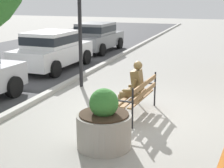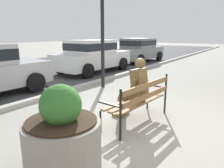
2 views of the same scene
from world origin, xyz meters
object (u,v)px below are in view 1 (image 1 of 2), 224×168
at_px(park_bench, 139,95).
at_px(bronze_statue_seated, 132,88).
at_px(lamp_post, 80,8).
at_px(concrete_planter, 104,125).
at_px(parked_car_grey, 97,36).
at_px(parked_car_white, 52,49).

distance_m(park_bench, bronze_statue_seated, 0.27).
bearing_deg(lamp_post, concrete_planter, -149.87).
distance_m(bronze_statue_seated, concrete_planter, 2.08).
xyz_separation_m(parked_car_grey, lamp_post, (-6.98, -2.26, 1.71)).
bearing_deg(parked_car_white, parked_car_grey, 0.00).
relative_size(concrete_planter, parked_car_white, 0.29).
xyz_separation_m(park_bench, concrete_planter, (-1.97, 0.18, -0.09)).
xyz_separation_m(park_bench, bronze_statue_seated, (0.11, 0.21, 0.12)).
relative_size(bronze_statue_seated, lamp_post, 0.35).
relative_size(parked_car_white, lamp_post, 1.06).
relative_size(park_bench, parked_car_white, 0.44).
bearing_deg(park_bench, lamp_post, 50.83).
relative_size(park_bench, parked_car_grey, 0.44).
xyz_separation_m(bronze_statue_seated, concrete_planter, (-2.07, -0.03, -0.21)).
distance_m(parked_car_grey, lamp_post, 7.54).
height_order(concrete_planter, lamp_post, lamp_post).
relative_size(concrete_planter, lamp_post, 0.31).
height_order(bronze_statue_seated, parked_car_grey, parked_car_grey).
bearing_deg(concrete_planter, park_bench, -5.29).
height_order(park_bench, parked_car_white, parked_car_white).
xyz_separation_m(parked_car_white, lamp_post, (-2.14, -2.26, 1.71)).
relative_size(park_bench, lamp_post, 0.47).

